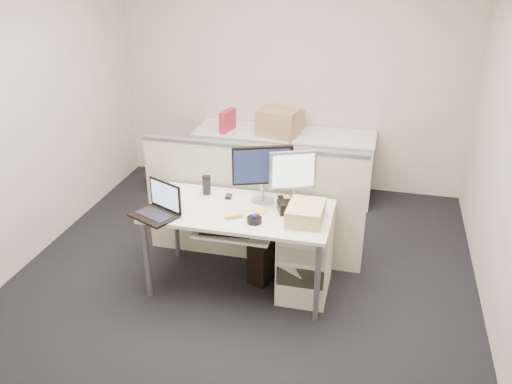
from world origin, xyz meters
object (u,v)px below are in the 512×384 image
(desk, at_px, (239,217))
(desk_phone, at_px, (292,207))
(laptop, at_px, (153,202))
(monitor_main, at_px, (262,175))

(desk, xyz_separation_m, desk_phone, (0.42, 0.08, 0.10))
(desk, xyz_separation_m, laptop, (-0.62, -0.28, 0.20))
(laptop, relative_size, desk_phone, 1.61)
(desk, distance_m, laptop, 0.71)
(monitor_main, bearing_deg, laptop, -169.51)
(laptop, height_order, desk_phone, laptop)
(monitor_main, height_order, laptop, monitor_main)
(desk, height_order, desk_phone, desk_phone)
(desk, bearing_deg, monitor_main, 50.19)
(desk, distance_m, monitor_main, 0.39)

